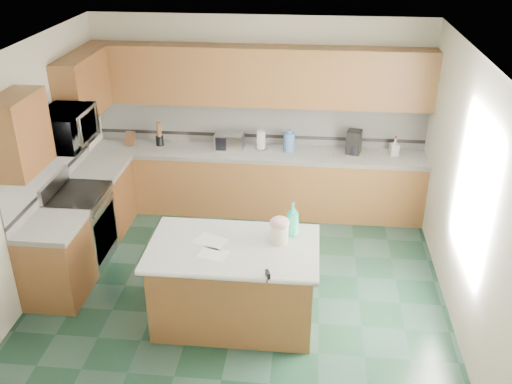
# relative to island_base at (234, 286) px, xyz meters

# --- Properties ---
(floor) EXTENTS (4.60, 4.60, 0.00)m
(floor) POSITION_rel_island_base_xyz_m (-0.01, 0.46, -0.43)
(floor) COLOR black
(floor) RESTS_ON ground
(ceiling) EXTENTS (4.60, 4.60, 0.00)m
(ceiling) POSITION_rel_island_base_xyz_m (-0.01, 0.46, 2.27)
(ceiling) COLOR white
(ceiling) RESTS_ON ground
(wall_back) EXTENTS (4.60, 0.04, 2.70)m
(wall_back) POSITION_rel_island_base_xyz_m (-0.01, 2.78, 0.92)
(wall_back) COLOR white
(wall_back) RESTS_ON ground
(wall_front) EXTENTS (4.60, 0.04, 2.70)m
(wall_front) POSITION_rel_island_base_xyz_m (-0.01, -1.86, 0.92)
(wall_front) COLOR white
(wall_front) RESTS_ON ground
(wall_left) EXTENTS (0.04, 4.60, 2.70)m
(wall_left) POSITION_rel_island_base_xyz_m (-2.33, 0.46, 0.92)
(wall_left) COLOR white
(wall_left) RESTS_ON ground
(wall_right) EXTENTS (0.04, 4.60, 2.70)m
(wall_right) POSITION_rel_island_base_xyz_m (2.31, 0.46, 0.92)
(wall_right) COLOR white
(wall_right) RESTS_ON ground
(back_base_cab) EXTENTS (4.60, 0.60, 0.86)m
(back_base_cab) POSITION_rel_island_base_xyz_m (-0.01, 2.46, 0.00)
(back_base_cab) COLOR #472511
(back_base_cab) RESTS_ON ground
(back_countertop) EXTENTS (4.60, 0.64, 0.06)m
(back_countertop) POSITION_rel_island_base_xyz_m (-0.01, 2.46, 0.46)
(back_countertop) COLOR silver
(back_countertop) RESTS_ON back_base_cab
(back_upper_cab) EXTENTS (4.60, 0.33, 0.78)m
(back_upper_cab) POSITION_rel_island_base_xyz_m (-0.01, 2.60, 1.51)
(back_upper_cab) COLOR #472511
(back_upper_cab) RESTS_ON wall_back
(back_backsplash) EXTENTS (4.60, 0.02, 0.63)m
(back_backsplash) POSITION_rel_island_base_xyz_m (-0.01, 2.75, 0.81)
(back_backsplash) COLOR silver
(back_backsplash) RESTS_ON back_countertop
(back_accent_band) EXTENTS (4.60, 0.01, 0.05)m
(back_accent_band) POSITION_rel_island_base_xyz_m (-0.01, 2.74, 0.61)
(back_accent_band) COLOR black
(back_accent_band) RESTS_ON back_countertop
(left_base_cab_rear) EXTENTS (0.60, 0.82, 0.86)m
(left_base_cab_rear) POSITION_rel_island_base_xyz_m (-2.01, 1.75, 0.00)
(left_base_cab_rear) COLOR #472511
(left_base_cab_rear) RESTS_ON ground
(left_counter_rear) EXTENTS (0.64, 0.82, 0.06)m
(left_counter_rear) POSITION_rel_island_base_xyz_m (-2.01, 1.75, 0.46)
(left_counter_rear) COLOR silver
(left_counter_rear) RESTS_ON left_base_cab_rear
(left_base_cab_front) EXTENTS (0.60, 0.72, 0.86)m
(left_base_cab_front) POSITION_rel_island_base_xyz_m (-2.01, 0.22, 0.00)
(left_base_cab_front) COLOR #472511
(left_base_cab_front) RESTS_ON ground
(left_counter_front) EXTENTS (0.64, 0.72, 0.06)m
(left_counter_front) POSITION_rel_island_base_xyz_m (-2.01, 0.22, 0.46)
(left_counter_front) COLOR silver
(left_counter_front) RESTS_ON left_base_cab_front
(left_backsplash) EXTENTS (0.02, 2.30, 0.63)m
(left_backsplash) POSITION_rel_island_base_xyz_m (-2.30, 1.01, 0.81)
(left_backsplash) COLOR silver
(left_backsplash) RESTS_ON wall_left
(left_accent_band) EXTENTS (0.01, 2.30, 0.05)m
(left_accent_band) POSITION_rel_island_base_xyz_m (-2.29, 1.01, 0.61)
(left_accent_band) COLOR black
(left_accent_band) RESTS_ON wall_left
(left_upper_cab_rear) EXTENTS (0.33, 1.09, 0.78)m
(left_upper_cab_rear) POSITION_rel_island_base_xyz_m (-2.14, 1.89, 1.51)
(left_upper_cab_rear) COLOR #472511
(left_upper_cab_rear) RESTS_ON wall_left
(left_upper_cab_front) EXTENTS (0.33, 0.72, 0.78)m
(left_upper_cab_front) POSITION_rel_island_base_xyz_m (-2.14, 0.22, 1.51)
(left_upper_cab_front) COLOR #472511
(left_upper_cab_front) RESTS_ON wall_left
(range_body) EXTENTS (0.60, 0.76, 0.88)m
(range_body) POSITION_rel_island_base_xyz_m (-2.01, 0.96, 0.01)
(range_body) COLOR #B7B7BC
(range_body) RESTS_ON ground
(range_oven_door) EXTENTS (0.02, 0.68, 0.55)m
(range_oven_door) POSITION_rel_island_base_xyz_m (-1.72, 0.96, -0.03)
(range_oven_door) COLOR black
(range_oven_door) RESTS_ON range_body
(range_cooktop) EXTENTS (0.62, 0.78, 0.04)m
(range_cooktop) POSITION_rel_island_base_xyz_m (-2.01, 0.96, 0.47)
(range_cooktop) COLOR black
(range_cooktop) RESTS_ON range_body
(range_handle) EXTENTS (0.02, 0.66, 0.02)m
(range_handle) POSITION_rel_island_base_xyz_m (-1.69, 0.96, 0.35)
(range_handle) COLOR #B7B7BC
(range_handle) RESTS_ON range_body
(range_backguard) EXTENTS (0.06, 0.76, 0.18)m
(range_backguard) POSITION_rel_island_base_xyz_m (-2.27, 0.96, 0.59)
(range_backguard) COLOR #B7B7BC
(range_backguard) RESTS_ON range_body
(microwave) EXTENTS (0.50, 0.73, 0.41)m
(microwave) POSITION_rel_island_base_xyz_m (-2.01, 0.96, 1.30)
(microwave) COLOR #B7B7BC
(microwave) RESTS_ON wall_left
(island_base) EXTENTS (1.60, 0.92, 0.86)m
(island_base) POSITION_rel_island_base_xyz_m (0.00, 0.00, 0.00)
(island_base) COLOR #472511
(island_base) RESTS_ON ground
(island_top) EXTENTS (1.71, 1.02, 0.06)m
(island_top) POSITION_rel_island_base_xyz_m (0.00, -0.00, 0.46)
(island_top) COLOR silver
(island_top) RESTS_ON island_base
(island_bullnose) EXTENTS (1.70, 0.06, 0.06)m
(island_bullnose) POSITION_rel_island_base_xyz_m (0.00, -0.51, 0.46)
(island_bullnose) COLOR silver
(island_bullnose) RESTS_ON island_base
(treat_jar) EXTENTS (0.23, 0.23, 0.19)m
(treat_jar) POSITION_rel_island_base_xyz_m (0.45, 0.12, 0.58)
(treat_jar) COLOR white
(treat_jar) RESTS_ON island_top
(treat_jar_lid) EXTENTS (0.20, 0.20, 0.12)m
(treat_jar_lid) POSITION_rel_island_base_xyz_m (0.45, 0.12, 0.71)
(treat_jar_lid) COLOR beige
(treat_jar_lid) RESTS_ON treat_jar
(treat_jar_knob) EXTENTS (0.06, 0.02, 0.02)m
(treat_jar_knob) POSITION_rel_island_base_xyz_m (0.45, 0.12, 0.75)
(treat_jar_knob) COLOR tan
(treat_jar_knob) RESTS_ON treat_jar_lid
(treat_jar_knob_end_l) EXTENTS (0.03, 0.03, 0.03)m
(treat_jar_knob_end_l) POSITION_rel_island_base_xyz_m (0.42, 0.12, 0.75)
(treat_jar_knob_end_l) COLOR tan
(treat_jar_knob_end_l) RESTS_ON treat_jar_lid
(treat_jar_knob_end_r) EXTENTS (0.03, 0.03, 0.03)m
(treat_jar_knob_end_r) POSITION_rel_island_base_xyz_m (0.48, 0.12, 0.75)
(treat_jar_knob_end_r) COLOR tan
(treat_jar_knob_end_r) RESTS_ON treat_jar_lid
(soap_bottle_island) EXTENTS (0.16, 0.16, 0.36)m
(soap_bottle_island) POSITION_rel_island_base_xyz_m (0.57, 0.28, 0.67)
(soap_bottle_island) COLOR #26B191
(soap_bottle_island) RESTS_ON island_top
(paper_sheet_a) EXTENTS (0.33, 0.27, 0.00)m
(paper_sheet_a) POSITION_rel_island_base_xyz_m (-0.17, -0.18, 0.49)
(paper_sheet_a) COLOR white
(paper_sheet_a) RESTS_ON island_top
(paper_sheet_b) EXTENTS (0.38, 0.34, 0.00)m
(paper_sheet_b) POSITION_rel_island_base_xyz_m (-0.24, 0.06, 0.49)
(paper_sheet_b) COLOR white
(paper_sheet_b) RESTS_ON island_top
(clamp_body) EXTENTS (0.06, 0.09, 0.08)m
(clamp_body) POSITION_rel_island_base_xyz_m (0.38, -0.49, 0.50)
(clamp_body) COLOR black
(clamp_body) RESTS_ON island_top
(clamp_handle) EXTENTS (0.01, 0.06, 0.01)m
(clamp_handle) POSITION_rel_island_base_xyz_m (0.38, -0.54, 0.48)
(clamp_handle) COLOR black
(clamp_handle) RESTS_ON island_top
(knife_block) EXTENTS (0.14, 0.17, 0.22)m
(knife_block) POSITION_rel_island_base_xyz_m (-1.82, 2.51, 0.59)
(knife_block) COLOR #472814
(knife_block) RESTS_ON back_countertop
(utensil_crock) EXTENTS (0.11, 0.11, 0.14)m
(utensil_crock) POSITION_rel_island_base_xyz_m (-1.40, 2.54, 0.56)
(utensil_crock) COLOR black
(utensil_crock) RESTS_ON back_countertop
(utensil_bundle) EXTENTS (0.06, 0.06, 0.20)m
(utensil_bundle) POSITION_rel_island_base_xyz_m (-1.40, 2.54, 0.73)
(utensil_bundle) COLOR #472814
(utensil_bundle) RESTS_ON utensil_crock
(toaster_oven) EXTENTS (0.40, 0.28, 0.23)m
(toaster_oven) POSITION_rel_island_base_xyz_m (-0.40, 2.51, 0.60)
(toaster_oven) COLOR #B7B7BC
(toaster_oven) RESTS_ON back_countertop
(toaster_oven_door) EXTENTS (0.35, 0.01, 0.19)m
(toaster_oven_door) POSITION_rel_island_base_xyz_m (-0.40, 2.39, 0.60)
(toaster_oven_door) COLOR black
(toaster_oven_door) RESTS_ON toaster_oven
(paper_towel) EXTENTS (0.12, 0.12, 0.27)m
(paper_towel) POSITION_rel_island_base_xyz_m (0.03, 2.56, 0.62)
(paper_towel) COLOR white
(paper_towel) RESTS_ON back_countertop
(paper_towel_base) EXTENTS (0.18, 0.18, 0.01)m
(paper_towel_base) POSITION_rel_island_base_xyz_m (0.03, 2.56, 0.50)
(paper_towel_base) COLOR #B7B7BC
(paper_towel_base) RESTS_ON back_countertop
(water_jug) EXTENTS (0.16, 0.16, 0.27)m
(water_jug) POSITION_rel_island_base_xyz_m (0.42, 2.52, 0.62)
(water_jug) COLOR #4B76B9
(water_jug) RESTS_ON back_countertop
(water_jug_neck) EXTENTS (0.08, 0.08, 0.04)m
(water_jug_neck) POSITION_rel_island_base_xyz_m (0.42, 2.52, 0.78)
(water_jug_neck) COLOR #4B76B9
(water_jug_neck) RESTS_ON water_jug
(coffee_maker) EXTENTS (0.23, 0.24, 0.32)m
(coffee_maker) POSITION_rel_island_base_xyz_m (1.31, 2.54, 0.65)
(coffee_maker) COLOR black
(coffee_maker) RESTS_ON back_countertop
(coffee_carafe) EXTENTS (0.13, 0.13, 0.13)m
(coffee_carafe) POSITION_rel_island_base_xyz_m (1.31, 2.50, 0.56)
(coffee_carafe) COLOR black
(coffee_carafe) RESTS_ON back_countertop
(soap_bottle_back) EXTENTS (0.13, 0.13, 0.24)m
(soap_bottle_back) POSITION_rel_island_base_xyz_m (1.85, 2.51, 0.61)
(soap_bottle_back) COLOR white
(soap_bottle_back) RESTS_ON back_countertop
(soap_back_cap) EXTENTS (0.02, 0.02, 0.03)m
(soap_back_cap) POSITION_rel_island_base_xyz_m (1.85, 2.51, 0.75)
(soap_back_cap) COLOR red
(soap_back_cap) RESTS_ON soap_bottle_back
(window_light_proxy) EXTENTS (0.02, 1.40, 1.10)m
(window_light_proxy) POSITION_rel_island_base_xyz_m (2.28, 0.26, 1.07)
(window_light_proxy) COLOR white
(window_light_proxy) RESTS_ON wall_right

